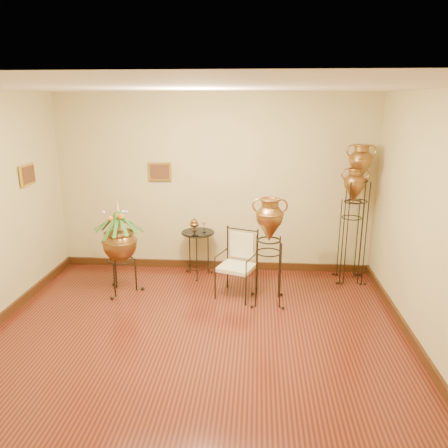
# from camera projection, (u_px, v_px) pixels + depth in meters

# --- Properties ---
(ground) EXTENTS (5.00, 5.00, 0.00)m
(ground) POSITION_uv_depth(u_px,v_px,m) (193.00, 350.00, 4.86)
(ground) COLOR maroon
(ground) RESTS_ON ground
(room_shell) EXTENTS (5.02, 5.02, 2.81)m
(room_shell) POSITION_uv_depth(u_px,v_px,m) (189.00, 198.00, 4.39)
(room_shell) COLOR #CCBB83
(room_shell) RESTS_ON ground
(amphora_tall) EXTENTS (0.50, 0.50, 2.10)m
(amphora_tall) POSITION_uv_depth(u_px,v_px,m) (356.00, 213.00, 6.46)
(amphora_tall) COLOR black
(amphora_tall) RESTS_ON ground
(amphora_mid) EXTENTS (0.42, 0.42, 1.76)m
(amphora_mid) POSITION_uv_depth(u_px,v_px,m) (351.00, 225.00, 6.52)
(amphora_mid) COLOR black
(amphora_mid) RESTS_ON ground
(amphora_short) EXTENTS (0.52, 0.52, 1.49)m
(amphora_short) POSITION_uv_depth(u_px,v_px,m) (269.00, 251.00, 5.82)
(amphora_short) COLOR black
(amphora_short) RESTS_ON ground
(planter_urn) EXTENTS (0.92, 0.92, 1.41)m
(planter_urn) POSITION_uv_depth(u_px,v_px,m) (120.00, 240.00, 6.13)
(planter_urn) COLOR black
(planter_urn) RESTS_ON ground
(armchair) EXTENTS (0.67, 0.65, 0.94)m
(armchair) POSITION_uv_depth(u_px,v_px,m) (236.00, 265.00, 6.08)
(armchair) COLOR black
(armchair) RESTS_ON ground
(side_table) EXTENTS (0.56, 0.56, 0.92)m
(side_table) POSITION_uv_depth(u_px,v_px,m) (198.00, 253.00, 6.83)
(side_table) COLOR black
(side_table) RESTS_ON ground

